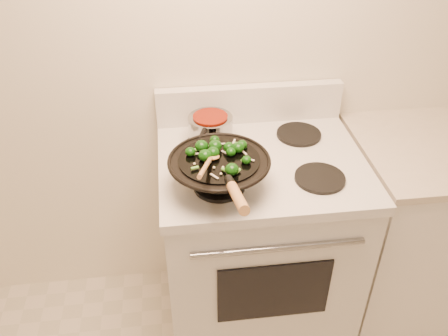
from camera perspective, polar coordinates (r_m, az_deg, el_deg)
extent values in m
plane|color=white|center=(1.92, 4.45, 16.17)|extent=(3.50, 0.00, 3.50)
cube|color=silver|center=(2.10, 3.98, -9.80)|extent=(0.76, 0.64, 0.88)
cube|color=silver|center=(1.81, 4.57, 0.51)|extent=(0.78, 0.66, 0.04)
cube|color=silver|center=(2.01, 3.09, 7.75)|extent=(0.78, 0.05, 0.16)
cylinder|color=gray|center=(1.64, 6.55, -9.56)|extent=(0.60, 0.02, 0.02)
cube|color=black|center=(1.81, 6.02, -14.60)|extent=(0.42, 0.01, 0.28)
cylinder|color=black|center=(1.65, -0.57, -2.13)|extent=(0.18, 0.18, 0.01)
cylinder|color=black|center=(1.72, 11.46, -1.19)|extent=(0.18, 0.18, 0.01)
cylinder|color=black|center=(1.89, -1.61, 3.39)|extent=(0.18, 0.18, 0.01)
cylinder|color=black|center=(1.95, 8.98, 4.03)|extent=(0.18, 0.18, 0.01)
cube|color=white|center=(2.39, 23.45, -6.82)|extent=(0.77, 0.60, 0.88)
torus|color=black|center=(1.59, -0.59, 0.91)|extent=(0.35, 0.35, 0.01)
cylinder|color=black|center=(1.58, -0.59, 1.00)|extent=(0.27, 0.27, 0.01)
cylinder|color=black|center=(1.40, 0.70, -1.67)|extent=(0.03, 0.06, 0.04)
cylinder|color=#AF7845|center=(1.28, 1.66, -3.58)|extent=(0.04, 0.18, 0.08)
ellipsoid|color=#0C3908|center=(1.60, -4.07, 1.97)|extent=(0.04, 0.04, 0.03)
cylinder|color=#4E852F|center=(1.60, -3.68, 1.76)|extent=(0.02, 0.02, 0.01)
ellipsoid|color=#0C3908|center=(1.62, -2.72, 2.68)|extent=(0.05, 0.05, 0.04)
ellipsoid|color=#0C3908|center=(1.59, 0.84, 1.96)|extent=(0.03, 0.03, 0.03)
ellipsoid|color=#0C3908|center=(1.57, -2.28, 1.52)|extent=(0.05, 0.05, 0.04)
cylinder|color=#4E852F|center=(1.58, -1.76, 1.18)|extent=(0.02, 0.02, 0.01)
ellipsoid|color=#0C3908|center=(1.59, -1.29, 1.82)|extent=(0.03, 0.03, 0.03)
ellipsoid|color=#0C3908|center=(1.56, 2.72, 0.99)|extent=(0.03, 0.03, 0.03)
ellipsoid|color=#0C3908|center=(1.50, 0.95, -0.15)|extent=(0.04, 0.04, 0.04)
cylinder|color=#4E852F|center=(1.51, 1.45, -0.48)|extent=(0.01, 0.02, 0.01)
ellipsoid|color=#0C3908|center=(1.61, 1.73, 2.50)|extent=(0.04, 0.04, 0.04)
ellipsoid|color=#0C3908|center=(1.66, -1.13, 3.41)|extent=(0.03, 0.03, 0.03)
ellipsoid|color=#0C3908|center=(1.61, 0.59, 2.54)|extent=(0.04, 0.04, 0.03)
cylinder|color=#4E852F|center=(1.62, 1.00, 2.28)|extent=(0.02, 0.02, 0.01)
ellipsoid|color=#0C3908|center=(1.62, -1.07, 2.69)|extent=(0.05, 0.05, 0.04)
ellipsoid|color=#0C3908|center=(1.58, -1.32, 1.89)|extent=(0.04, 0.04, 0.04)
ellipsoid|color=#0C3908|center=(1.63, 2.18, 2.84)|extent=(0.04, 0.04, 0.03)
cylinder|color=#4E852F|center=(1.64, 2.55, 2.61)|extent=(0.02, 0.02, 0.01)
cube|color=beige|center=(1.60, -3.55, 1.71)|extent=(0.04, 0.01, 0.00)
cube|color=beige|center=(1.50, -1.17, -1.00)|extent=(0.03, 0.03, 0.00)
cube|color=beige|center=(1.63, -0.96, 2.48)|extent=(0.03, 0.01, 0.00)
cube|color=beige|center=(1.66, 1.15, 3.06)|extent=(0.02, 0.05, 0.00)
cube|color=beige|center=(1.58, -2.33, 1.10)|extent=(0.01, 0.05, 0.00)
cube|color=beige|center=(1.61, 0.31, 1.80)|extent=(0.03, 0.04, 0.00)
cube|color=beige|center=(1.64, 0.53, 2.53)|extent=(0.04, 0.03, 0.00)
cube|color=beige|center=(1.58, 3.08, 1.05)|extent=(0.03, 0.03, 0.00)
cube|color=beige|center=(1.66, 0.15, 2.94)|extent=(0.04, 0.01, 0.00)
cube|color=beige|center=(1.61, 2.34, 1.96)|extent=(0.02, 0.04, 0.00)
cube|color=beige|center=(1.66, -1.41, 2.94)|extent=(0.03, 0.03, 0.00)
cube|color=beige|center=(1.57, -2.17, 0.97)|extent=(0.03, 0.04, 0.00)
cylinder|color=#5DAB37|center=(1.59, -1.81, 1.62)|extent=(0.01, 0.02, 0.02)
cylinder|color=#5DAB37|center=(1.57, 2.36, 1.04)|extent=(0.02, 0.03, 0.01)
cylinder|color=#5DAB37|center=(1.62, -3.50, 2.20)|extent=(0.02, 0.02, 0.01)
cylinder|color=#5DAB37|center=(1.52, -0.03, -0.18)|extent=(0.02, 0.02, 0.02)
cylinder|color=#5DAB37|center=(1.65, 1.32, 2.91)|extent=(0.03, 0.03, 0.01)
cylinder|color=#5DAB37|center=(1.51, 1.68, -0.39)|extent=(0.02, 0.02, 0.01)
cylinder|color=#5DAB37|center=(1.63, -1.39, 2.68)|extent=(0.02, 0.02, 0.02)
cylinder|color=#5DAB37|center=(1.53, -3.55, 0.00)|extent=(0.02, 0.02, 0.01)
sphere|color=beige|center=(1.54, -0.12, 0.08)|extent=(0.01, 0.01, 0.01)
sphere|color=beige|center=(1.51, -0.37, -0.71)|extent=(0.01, 0.01, 0.01)
sphere|color=beige|center=(1.55, -3.57, 0.50)|extent=(0.01, 0.01, 0.01)
sphere|color=beige|center=(1.53, -1.21, 0.05)|extent=(0.01, 0.01, 0.01)
ellipsoid|color=#AF7845|center=(1.58, -1.54, 1.42)|extent=(0.06, 0.06, 0.02)
cylinder|color=#AF7845|center=(1.46, -2.23, 0.17)|extent=(0.07, 0.22, 0.09)
cylinder|color=gray|center=(1.86, -1.64, 4.83)|extent=(0.17, 0.17, 0.10)
cylinder|color=#681104|center=(1.84, -1.66, 6.20)|extent=(0.14, 0.14, 0.01)
cylinder|color=black|center=(1.73, -2.76, 3.74)|extent=(0.05, 0.11, 0.02)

